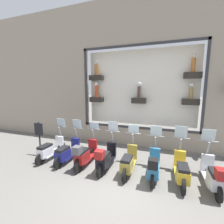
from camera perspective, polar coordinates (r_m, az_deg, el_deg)
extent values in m
plane|color=#66635E|center=(5.28, 2.53, -25.75)|extent=(120.00, 120.00, 0.00)
cube|color=gray|center=(8.27, 9.69, -9.08)|extent=(0.40, 5.97, 0.95)
cube|color=gray|center=(8.53, 10.86, 31.33)|extent=(0.40, 5.97, 2.28)
cube|color=#2D2D33|center=(7.94, 10.36, 23.90)|extent=(0.04, 5.97, 0.12)
cube|color=#2D2D33|center=(7.92, 9.54, -5.85)|extent=(0.04, 5.97, 0.12)
cube|color=#2D2D33|center=(7.76, 32.00, 7.86)|extent=(0.04, 0.12, 4.19)
cube|color=#2D2D33|center=(8.62, -9.89, 9.01)|extent=(0.04, 0.12, 4.19)
cube|color=white|center=(8.22, 10.55, 9.01)|extent=(0.04, 5.73, 3.95)
cube|color=#28231E|center=(8.03, 28.34, 12.20)|extent=(0.36, 0.75, 0.28)
cylinder|color=#B26B2D|center=(8.08, 28.59, 15.40)|extent=(0.17, 0.17, 0.63)
sphere|color=beige|center=(8.15, 28.82, 18.36)|extent=(0.23, 0.23, 0.23)
cube|color=#28231E|center=(8.73, -6.03, 12.83)|extent=(0.36, 0.75, 0.28)
cylinder|color=#B26B2D|center=(8.77, -6.08, 15.67)|extent=(0.16, 0.16, 0.59)
sphere|color=white|center=(8.83, -6.13, 18.27)|extent=(0.21, 0.21, 0.21)
cube|color=#28231E|center=(8.03, 27.71, 3.45)|extent=(0.36, 0.75, 0.28)
cylinder|color=#9E7F4C|center=(8.01, 27.92, 6.46)|extent=(0.16, 0.16, 0.57)
sphere|color=white|center=(8.01, 28.12, 9.20)|extent=(0.20, 0.20, 0.20)
cube|color=#28231E|center=(8.02, 10.19, 4.31)|extent=(0.36, 0.75, 0.28)
cylinder|color=#47382D|center=(8.00, 10.28, 7.46)|extent=(0.17, 0.17, 0.60)
sphere|color=white|center=(8.01, 10.36, 10.39)|extent=(0.22, 0.22, 0.22)
cube|color=#28231E|center=(8.73, -5.90, 4.76)|extent=(0.36, 0.75, 0.28)
cylinder|color=#CC4C23|center=(8.71, -5.95, 7.80)|extent=(0.18, 0.18, 0.65)
sphere|color=white|center=(8.72, -6.00, 10.69)|extent=(0.23, 0.23, 0.23)
cylinder|color=black|center=(6.51, 32.04, -17.83)|extent=(0.44, 0.09, 0.44)
cylinder|color=black|center=(5.38, 35.53, -24.02)|extent=(0.44, 0.09, 0.44)
cube|color=#B7BCC6|center=(5.94, 33.57, -20.73)|extent=(1.02, 0.38, 0.06)
cube|color=#B7BCC6|center=(5.52, 34.80, -20.65)|extent=(0.61, 0.35, 0.36)
cube|color=black|center=(5.42, 35.02, -18.51)|extent=(0.58, 0.31, 0.10)
cube|color=#B7BCC6|center=(6.27, 32.54, -15.87)|extent=(0.12, 0.37, 0.56)
cylinder|color=gray|center=(6.16, 32.78, -11.40)|extent=(0.20, 0.06, 0.45)
cylinder|color=gray|center=(6.16, 32.79, -9.31)|extent=(0.04, 0.61, 0.04)
cube|color=silver|center=(6.14, 32.87, -7.33)|extent=(0.10, 0.42, 0.41)
cube|color=maroon|center=(5.06, 36.31, -18.59)|extent=(0.28, 0.28, 0.28)
cylinder|color=black|center=(6.34, 24.12, -17.75)|extent=(0.48, 0.09, 0.48)
cylinder|color=black|center=(5.20, 25.51, -24.10)|extent=(0.48, 0.09, 0.48)
cube|color=gold|center=(5.77, 24.72, -20.72)|extent=(1.02, 0.38, 0.06)
cube|color=gold|center=(5.34, 25.30, -20.69)|extent=(0.61, 0.35, 0.36)
cube|color=black|center=(5.23, 25.47, -18.48)|extent=(0.58, 0.31, 0.10)
cube|color=gold|center=(6.11, 24.40, -15.70)|extent=(0.12, 0.37, 0.56)
cylinder|color=gray|center=(6.00, 24.64, -11.12)|extent=(0.20, 0.06, 0.45)
cylinder|color=gray|center=(6.00, 24.71, -8.97)|extent=(0.04, 0.61, 0.04)
cube|color=silver|center=(5.97, 24.81, -6.84)|extent=(0.11, 0.42, 0.43)
cylinder|color=black|center=(6.33, 15.94, -17.54)|extent=(0.44, 0.09, 0.44)
cylinder|color=black|center=(5.16, 15.05, -24.07)|extent=(0.44, 0.09, 0.44)
cube|color=teal|center=(5.74, 15.55, -20.57)|extent=(1.02, 0.38, 0.06)
cube|color=teal|center=(5.31, 15.38, -20.53)|extent=(0.61, 0.35, 0.36)
cube|color=black|center=(5.20, 15.49, -18.32)|extent=(0.58, 0.31, 0.10)
cube|color=teal|center=(6.09, 15.99, -15.54)|extent=(0.12, 0.37, 0.56)
cylinder|color=gray|center=(5.97, 16.23, -10.94)|extent=(0.20, 0.06, 0.45)
cylinder|color=gray|center=(5.97, 16.35, -8.78)|extent=(0.04, 0.60, 0.04)
cube|color=silver|center=(5.95, 16.46, -6.84)|extent=(0.10, 0.42, 0.39)
cube|color=black|center=(4.82, 15.31, -18.45)|extent=(0.28, 0.28, 0.28)
cylinder|color=black|center=(6.38, 7.85, -16.77)|extent=(0.49, 0.09, 0.49)
cylinder|color=black|center=(5.26, 4.89, -22.71)|extent=(0.49, 0.09, 0.49)
cube|color=olive|center=(5.82, 6.54, -19.57)|extent=(1.02, 0.39, 0.06)
cube|color=olive|center=(5.40, 5.68, -19.43)|extent=(0.61, 0.35, 0.36)
cube|color=black|center=(5.29, 5.72, -17.24)|extent=(0.58, 0.31, 0.10)
cube|color=olive|center=(6.16, 7.71, -14.70)|extent=(0.12, 0.37, 0.56)
cylinder|color=gray|center=(6.05, 7.94, -10.15)|extent=(0.20, 0.06, 0.45)
cylinder|color=gray|center=(6.05, 8.11, -8.02)|extent=(0.04, 0.61, 0.04)
cube|color=silver|center=(6.04, 8.22, -6.32)|extent=(0.09, 0.42, 0.35)
cylinder|color=black|center=(6.58, 0.18, -15.86)|extent=(0.50, 0.09, 0.50)
cylinder|color=black|center=(5.50, -4.49, -21.19)|extent=(0.50, 0.09, 0.50)
cube|color=black|center=(6.03, -1.91, -18.41)|extent=(1.02, 0.39, 0.06)
cube|color=black|center=(5.63, -3.34, -18.13)|extent=(0.61, 0.35, 0.36)
cube|color=black|center=(5.53, -3.36, -16.01)|extent=(0.58, 0.31, 0.10)
cube|color=black|center=(6.37, -0.14, -13.81)|extent=(0.12, 0.37, 0.56)
cylinder|color=gray|center=(6.26, 0.07, -9.40)|extent=(0.20, 0.06, 0.45)
cylinder|color=gray|center=(6.26, 0.28, -7.35)|extent=(0.04, 0.60, 0.04)
cube|color=silver|center=(6.24, 0.39, -5.40)|extent=(0.10, 0.42, 0.42)
cube|color=maroon|center=(5.19, -4.79, -15.81)|extent=(0.28, 0.28, 0.28)
cylinder|color=black|center=(6.86, -6.95, -14.66)|extent=(0.55, 0.09, 0.55)
cylinder|color=black|center=(5.86, -12.63, -19.11)|extent=(0.55, 0.09, 0.55)
cube|color=maroon|center=(6.35, -9.53, -16.84)|extent=(1.02, 0.38, 0.06)
cube|color=maroon|center=(5.97, -11.36, -16.42)|extent=(0.61, 0.35, 0.36)
cube|color=black|center=(5.87, -11.42, -14.38)|extent=(0.58, 0.31, 0.10)
cube|color=maroon|center=(6.67, -7.33, -12.60)|extent=(0.12, 0.37, 0.56)
cylinder|color=gray|center=(6.57, -7.15, -8.38)|extent=(0.20, 0.06, 0.45)
cylinder|color=gray|center=(6.57, -6.91, -6.43)|extent=(0.04, 0.60, 0.04)
cube|color=silver|center=(6.56, -6.79, -5.11)|extent=(0.08, 0.42, 0.29)
cube|color=#4C4C51|center=(5.57, -13.14, -14.00)|extent=(0.28, 0.28, 0.28)
cylinder|color=black|center=(7.28, -13.13, -13.69)|extent=(0.47, 0.09, 0.47)
cylinder|color=black|center=(6.31, -19.80, -17.68)|extent=(0.47, 0.09, 0.47)
cube|color=navy|center=(6.79, -16.19, -15.66)|extent=(1.02, 0.38, 0.06)
cube|color=navy|center=(6.43, -18.24, -15.14)|extent=(0.61, 0.35, 0.36)
cube|color=black|center=(6.34, -18.35, -13.23)|extent=(0.58, 0.31, 0.10)
cube|color=navy|center=(7.08, -13.73, -11.78)|extent=(0.12, 0.37, 0.56)
cylinder|color=gray|center=(6.98, -13.57, -7.81)|extent=(0.20, 0.06, 0.45)
cylinder|color=gray|center=(6.98, -13.33, -5.98)|extent=(0.04, 0.61, 0.04)
cube|color=silver|center=(6.97, -13.21, -4.32)|extent=(0.10, 0.42, 0.39)
cylinder|color=black|center=(7.75, -18.67, -12.55)|extent=(0.47, 0.09, 0.47)
cylinder|color=black|center=(6.84, -25.69, -15.93)|extent=(0.47, 0.09, 0.47)
cube|color=silver|center=(7.29, -21.93, -14.24)|extent=(1.02, 0.38, 0.06)
cube|color=silver|center=(6.95, -24.09, -13.63)|extent=(0.61, 0.35, 0.36)
cube|color=black|center=(6.87, -24.21, -11.85)|extent=(0.58, 0.31, 0.10)
cube|color=silver|center=(7.56, -19.34, -10.72)|extent=(0.12, 0.37, 0.56)
cylinder|color=gray|center=(7.47, -19.21, -6.99)|extent=(0.20, 0.06, 0.45)
cylinder|color=gray|center=(7.47, -18.96, -5.28)|extent=(0.04, 0.61, 0.04)
cube|color=silver|center=(7.46, -18.85, -3.78)|extent=(0.10, 0.42, 0.38)
cylinder|color=#232326|center=(7.80, -25.45, -14.59)|extent=(0.36, 0.36, 0.02)
cylinder|color=#232326|center=(7.54, -25.84, -9.22)|extent=(0.07, 0.07, 1.55)
cube|color=black|center=(7.40, -26.18, -5.92)|extent=(0.03, 0.45, 0.55)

